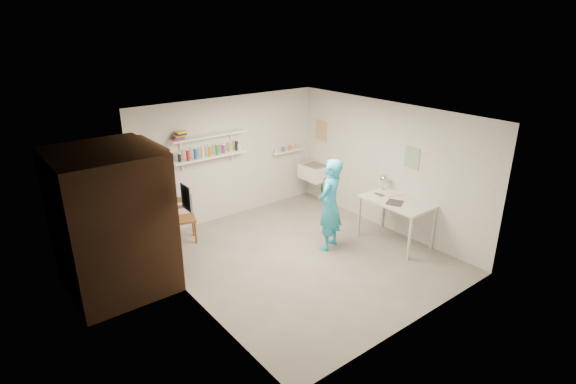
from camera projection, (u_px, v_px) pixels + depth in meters
floor at (303, 257)px, 7.58m from camera, size 4.00×4.50×0.02m
ceiling at (304, 115)px, 6.71m from camera, size 4.00×4.50×0.02m
wall_back at (230, 158)px, 8.80m from camera, size 4.00×0.02×2.40m
wall_front at (422, 242)px, 5.48m from camera, size 4.00×0.02×2.40m
wall_left at (188, 223)px, 5.99m from camera, size 0.02×4.50×2.40m
wall_right at (387, 166)px, 8.30m from camera, size 0.02×4.50×2.40m
doorway_recess at (159, 212)px, 6.84m from camera, size 0.02×0.90×2.00m
corridor_box at (112, 221)px, 6.42m from camera, size 1.40×1.50×2.10m
door_lintel at (153, 145)px, 6.48m from camera, size 0.06×1.05×0.10m
door_jamb_near at (174, 222)px, 6.49m from camera, size 0.06×0.10×2.00m
door_jamb_far at (148, 202)px, 7.22m from camera, size 0.06×0.10×2.00m
shelf_lower at (210, 157)px, 8.37m from camera, size 1.50×0.22×0.03m
shelf_upper at (208, 136)px, 8.22m from camera, size 1.50×0.22×0.03m
ledge_shelf at (287, 151)px, 9.54m from camera, size 0.70×0.14×0.03m
poster_left at (186, 198)px, 5.91m from camera, size 0.01×0.28×0.36m
poster_right_a at (321, 130)px, 9.48m from camera, size 0.01×0.34×0.42m
poster_right_b at (412, 158)px, 7.77m from camera, size 0.01×0.30×0.38m
belfast_sink at (315, 172)px, 9.58m from camera, size 0.48×0.60×0.30m
man at (330, 205)px, 7.61m from camera, size 0.69×0.57×1.61m
wall_clock at (326, 185)px, 7.71m from camera, size 0.28×0.14×0.29m
wooden_chair at (184, 219)px, 7.97m from camera, size 0.49×0.48×0.85m
work_table at (395, 221)px, 7.94m from camera, size 0.73×1.21×0.81m
desk_lamp at (384, 179)px, 8.19m from camera, size 0.15×0.15×0.15m
spray_cans at (209, 152)px, 8.33m from camera, size 1.31×0.06×0.17m
book_stack at (180, 136)px, 7.87m from camera, size 0.26×0.14×0.14m
ledge_pots at (287, 149)px, 9.52m from camera, size 0.48×0.07×0.09m
papers at (397, 200)px, 7.79m from camera, size 0.30×0.22×0.02m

